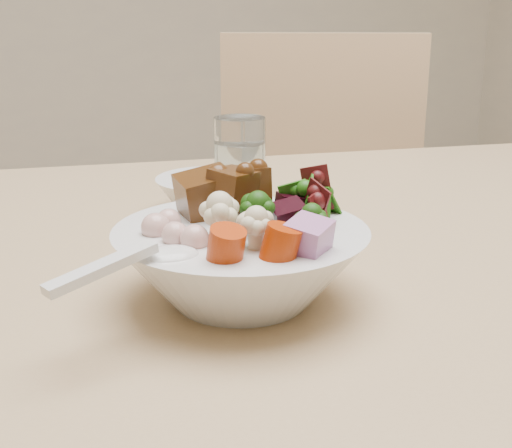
% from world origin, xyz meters
% --- Properties ---
extents(dining_table, '(1.76, 1.13, 0.78)m').
position_xyz_m(dining_table, '(-0.09, -0.15, 0.70)').
color(dining_table, tan).
rests_on(dining_table, ground).
extents(chair_far, '(0.58, 0.58, 0.96)m').
position_xyz_m(chair_far, '(0.15, 0.50, 0.54)').
color(chair_far, tan).
rests_on(chair_far, ground).
extents(food_bowl, '(0.22, 0.22, 0.12)m').
position_xyz_m(food_bowl, '(-0.30, -0.25, 0.81)').
color(food_bowl, silver).
rests_on(food_bowl, dining_table).
extents(soup_spoon, '(0.13, 0.07, 0.02)m').
position_xyz_m(soup_spoon, '(-0.39, -0.29, 0.84)').
color(soup_spoon, silver).
rests_on(soup_spoon, food_bowl).
extents(water_glass, '(0.07, 0.07, 0.11)m').
position_xyz_m(water_glass, '(-0.20, 0.05, 0.83)').
color(water_glass, silver).
rests_on(water_glass, dining_table).
extents(side_bowl, '(0.13, 0.13, 0.04)m').
position_xyz_m(side_bowl, '(-0.25, 0.02, 0.80)').
color(side_bowl, silver).
rests_on(side_bowl, dining_table).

